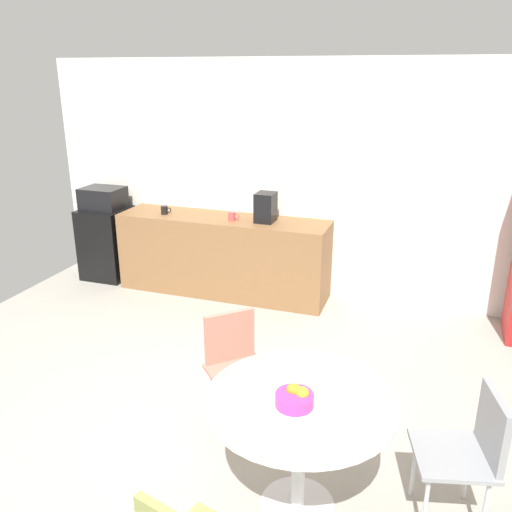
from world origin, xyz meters
The scene contains 12 objects.
ground_plane centered at (0.00, 0.00, 0.00)m, with size 6.00×6.00×0.00m, color #9E998E.
wall_back centered at (0.00, 3.00, 1.30)m, with size 6.00×0.10×2.60m, color white.
counter_block centered at (-0.76, 2.65, 0.45)m, with size 2.42×0.60×0.90m, color brown.
mini_fridge centered at (-2.32, 2.65, 0.44)m, with size 0.54×0.54×0.87m, color black.
microwave centered at (-2.32, 2.65, 1.00)m, with size 0.48×0.38×0.26m, color black.
round_table centered at (0.89, -0.23, 0.61)m, with size 1.07×1.07×0.76m.
chair_gray centered at (1.81, 0.00, 0.52)m, with size 0.51×0.51×0.83m.
chair_coral centered at (0.23, 0.45, 0.52)m, with size 0.59×0.59×0.83m.
fruit_bowl centered at (0.88, -0.30, 0.80)m, with size 0.21×0.21×0.11m.
mug_white centered at (-0.61, 2.57, 0.95)m, with size 0.13×0.08×0.09m.
mug_green centered at (-1.44, 2.57, 0.95)m, with size 0.13×0.08×0.09m.
coffee_maker centered at (-0.25, 2.65, 1.06)m, with size 0.20×0.24×0.32m, color black.
Camera 1 is at (1.47, -2.66, 2.46)m, focal length 37.16 mm.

